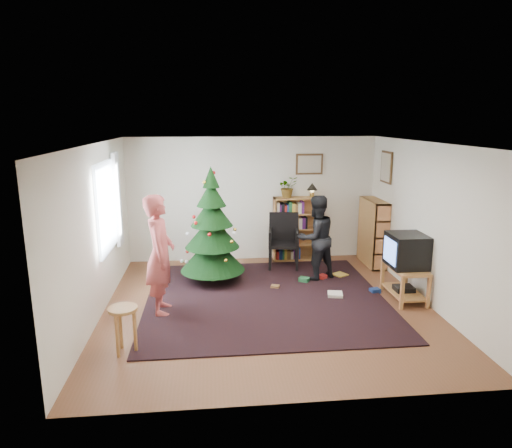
{
  "coord_description": "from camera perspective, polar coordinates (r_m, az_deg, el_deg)",
  "views": [
    {
      "loc": [
        -0.86,
        -6.58,
        2.85
      ],
      "look_at": [
        -0.09,
        0.92,
        1.1
      ],
      "focal_mm": 32.0,
      "sensor_mm": 36.0,
      "label": 1
    }
  ],
  "objects": [
    {
      "name": "person_by_chair",
      "position": [
        8.22,
        7.49,
        -1.71
      ],
      "size": [
        0.91,
        0.82,
        1.54
      ],
      "primitive_type": "imported",
      "rotation": [
        0.0,
        0.0,
        3.53
      ],
      "color": "black",
      "rests_on": "rug"
    },
    {
      "name": "picture_back",
      "position": [
        9.32,
        6.68,
        7.44
      ],
      "size": [
        0.55,
        0.03,
        0.42
      ],
      "color": "#4C3319",
      "rests_on": "wall_back"
    },
    {
      "name": "wall_front",
      "position": [
        4.46,
        5.72,
        -8.0
      ],
      "size": [
        5.0,
        0.02,
        2.5
      ],
      "primitive_type": "cube",
      "color": "silver",
      "rests_on": "floor"
    },
    {
      "name": "window_pane",
      "position": [
        7.48,
        -18.2,
        2.01
      ],
      "size": [
        0.04,
        1.2,
        1.4
      ],
      "primitive_type": "cube",
      "color": "silver",
      "rests_on": "wall_left"
    },
    {
      "name": "ceiling",
      "position": [
        6.64,
        1.62,
        10.05
      ],
      "size": [
        5.0,
        5.0,
        0.0
      ],
      "primitive_type": "plane",
      "rotation": [
        3.14,
        0.0,
        0.0
      ],
      "color": "white",
      "rests_on": "wall_back"
    },
    {
      "name": "table_lamp",
      "position": [
        9.25,
        7.03,
        4.55
      ],
      "size": [
        0.22,
        0.22,
        0.29
      ],
      "color": "#A57F33",
      "rests_on": "bookshelf_back"
    },
    {
      "name": "potted_plant",
      "position": [
        9.15,
        3.97,
        4.63
      ],
      "size": [
        0.46,
        0.42,
        0.42
      ],
      "primitive_type": "imported",
      "rotation": [
        0.0,
        0.0,
        0.27
      ],
      "color": "gray",
      "rests_on": "bookshelf_back"
    },
    {
      "name": "floor",
      "position": [
        7.22,
        1.49,
        -10.18
      ],
      "size": [
        5.0,
        5.0,
        0.0
      ],
      "primitive_type": "plane",
      "color": "brown",
      "rests_on": "ground"
    },
    {
      "name": "bookshelf_right",
      "position": [
        9.31,
        14.42,
        -0.92
      ],
      "size": [
        0.3,
        0.95,
        1.3
      ],
      "rotation": [
        0.0,
        0.0,
        1.57
      ],
      "color": "#C37945",
      "rests_on": "floor"
    },
    {
      "name": "curtain",
      "position": [
        8.14,
        -16.91,
        2.96
      ],
      "size": [
        0.06,
        0.35,
        1.6
      ],
      "primitive_type": "cube",
      "color": "silver",
      "rests_on": "wall_left"
    },
    {
      "name": "person_standing",
      "position": [
        6.85,
        -11.91,
        -3.77
      ],
      "size": [
        0.45,
        0.67,
        1.8
      ],
      "primitive_type": "imported",
      "rotation": [
        0.0,
        0.0,
        1.6
      ],
      "color": "#B74A49",
      "rests_on": "rug"
    },
    {
      "name": "crt_tv",
      "position": [
        7.6,
        18.32,
        -3.16
      ],
      "size": [
        0.56,
        0.6,
        0.53
      ],
      "color": "black",
      "rests_on": "tv_stand"
    },
    {
      "name": "wall_right",
      "position": [
        7.56,
        20.7,
        -0.01
      ],
      "size": [
        0.02,
        5.0,
        2.5
      ],
      "primitive_type": "cube",
      "color": "silver",
      "rests_on": "floor"
    },
    {
      "name": "stool",
      "position": [
        5.94,
        -16.25,
        -11.18
      ],
      "size": [
        0.36,
        0.36,
        0.6
      ],
      "color": "#C37945",
      "rests_on": "floor"
    },
    {
      "name": "picture_right",
      "position": [
        9.02,
        16.0,
        6.84
      ],
      "size": [
        0.03,
        0.5,
        0.6
      ],
      "color": "#4C3319",
      "rests_on": "wall_right"
    },
    {
      "name": "floor_clutter",
      "position": [
        8.11,
        8.62,
        -7.35
      ],
      "size": [
        1.83,
        1.18,
        0.08
      ],
      "color": "#A51E19",
      "rests_on": "rug"
    },
    {
      "name": "wall_left",
      "position": [
        6.96,
        -19.31,
        -0.96
      ],
      "size": [
        0.02,
        5.0,
        2.5
      ],
      "primitive_type": "cube",
      "color": "silver",
      "rests_on": "floor"
    },
    {
      "name": "bookshelf_back",
      "position": [
        9.35,
        5.1,
        -0.5
      ],
      "size": [
        0.95,
        0.3,
        1.3
      ],
      "color": "#C37945",
      "rests_on": "floor"
    },
    {
      "name": "rug",
      "position": [
        7.49,
        1.19,
        -9.21
      ],
      "size": [
        3.8,
        3.6,
        0.02
      ],
      "primitive_type": "cube",
      "color": "black",
      "rests_on": "floor"
    },
    {
      "name": "tv_stand",
      "position": [
        7.74,
        18.08,
        -6.65
      ],
      "size": [
        0.48,
        0.87,
        0.55
      ],
      "color": "#C37945",
      "rests_on": "floor"
    },
    {
      "name": "wall_back",
      "position": [
        9.26,
        -0.44,
        3.12
      ],
      "size": [
        5.0,
        0.02,
        2.5
      ],
      "primitive_type": "cube",
      "color": "silver",
      "rests_on": "floor"
    },
    {
      "name": "christmas_tree",
      "position": [
        8.01,
        -5.5,
        -1.38
      ],
      "size": [
        1.14,
        1.14,
        2.06
      ],
      "rotation": [
        0.0,
        0.0,
        0.04
      ],
      "color": "#3F2816",
      "rests_on": "rug"
    },
    {
      "name": "armchair",
      "position": [
        8.94,
        3.36,
        -1.74
      ],
      "size": [
        0.65,
        0.66,
        1.05
      ],
      "rotation": [
        0.0,
        0.0,
        -0.16
      ],
      "color": "black",
      "rests_on": "rug"
    }
  ]
}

